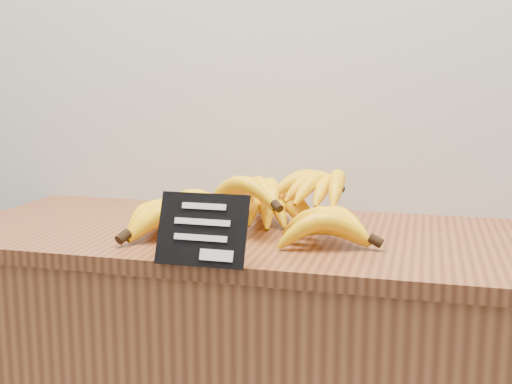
# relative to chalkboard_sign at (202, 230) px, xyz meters

# --- Properties ---
(counter_top) EXTENTS (1.30, 0.54, 0.03)m
(counter_top) POSITION_rel_chalkboard_sign_xyz_m (0.04, 0.26, -0.07)
(counter_top) COLOR brown
(counter_top) RESTS_ON counter
(chalkboard_sign) EXTENTS (0.16, 0.05, 0.12)m
(chalkboard_sign) POSITION_rel_chalkboard_sign_xyz_m (0.00, 0.00, 0.00)
(chalkboard_sign) COLOR black
(chalkboard_sign) RESTS_ON counter_top
(banana_pile) EXTENTS (0.57, 0.39, 0.12)m
(banana_pile) POSITION_rel_chalkboard_sign_xyz_m (0.01, 0.25, -0.01)
(banana_pile) COLOR yellow
(banana_pile) RESTS_ON counter_top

